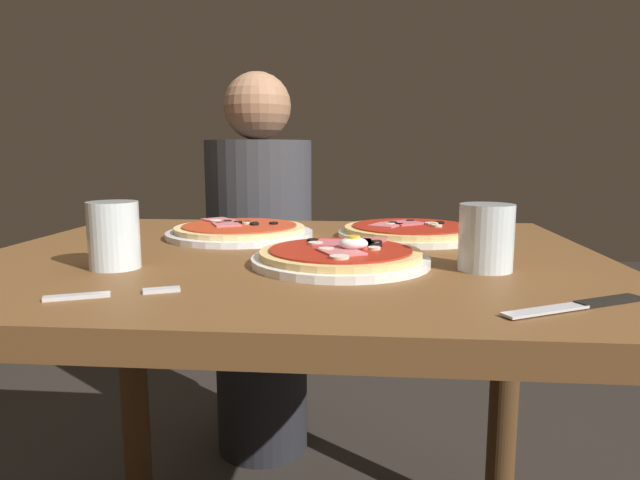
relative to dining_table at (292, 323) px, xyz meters
name	(u,v)px	position (x,y,z in m)	size (l,w,h in m)	color
dining_table	(292,323)	(0.00, 0.00, 0.00)	(1.06, 0.87, 0.78)	brown
pizza_foreground	(341,256)	(0.09, -0.10, 0.14)	(0.28, 0.28, 0.05)	white
pizza_across_left	(240,231)	(-0.13, 0.16, 0.14)	(0.30, 0.30, 0.03)	white
pizza_across_right	(411,232)	(0.22, 0.19, 0.14)	(0.30, 0.30, 0.03)	silver
water_glass_near	(486,242)	(0.31, -0.12, 0.17)	(0.08, 0.08, 0.10)	silver
water_glass_far	(114,240)	(-0.25, -0.16, 0.17)	(0.08, 0.08, 0.10)	silver
fork	(103,295)	(-0.19, -0.32, 0.13)	(0.15, 0.08, 0.00)	silver
knife	(583,305)	(0.38, -0.31, 0.13)	(0.18, 0.11, 0.01)	silver
diner_person	(260,277)	(-0.20, 0.72, -0.09)	(0.32, 0.32, 1.18)	black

